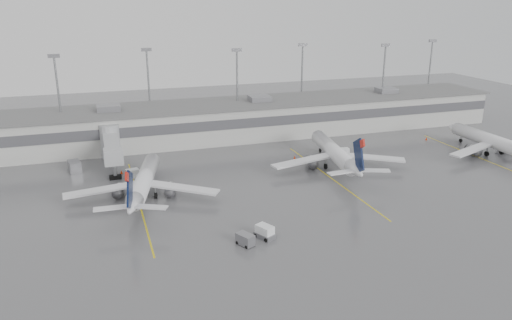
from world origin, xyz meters
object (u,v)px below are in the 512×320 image
object	(u,v)px
baggage_tug	(265,233)
jet_far_right	(494,141)
jet_mid_right	(336,153)
jet_mid_left	(143,182)

from	to	relation	value
baggage_tug	jet_far_right	bearing A→B (deg)	-7.03
jet_mid_right	jet_far_right	world-z (taller)	jet_mid_right
jet_mid_left	jet_far_right	xyz separation A→B (m)	(73.14, 1.18, 0.04)
jet_mid_left	jet_mid_right	world-z (taller)	jet_mid_right
jet_mid_left	jet_mid_right	xyz separation A→B (m)	(37.36, 4.01, 0.15)
jet_mid_left	jet_far_right	bearing A→B (deg)	15.35
jet_mid_left	baggage_tug	size ratio (longest dim) A/B	8.33
jet_far_right	baggage_tug	size ratio (longest dim) A/B	8.61
jet_mid_left	jet_far_right	distance (m)	73.15
jet_mid_right	jet_mid_left	bearing A→B (deg)	-164.93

